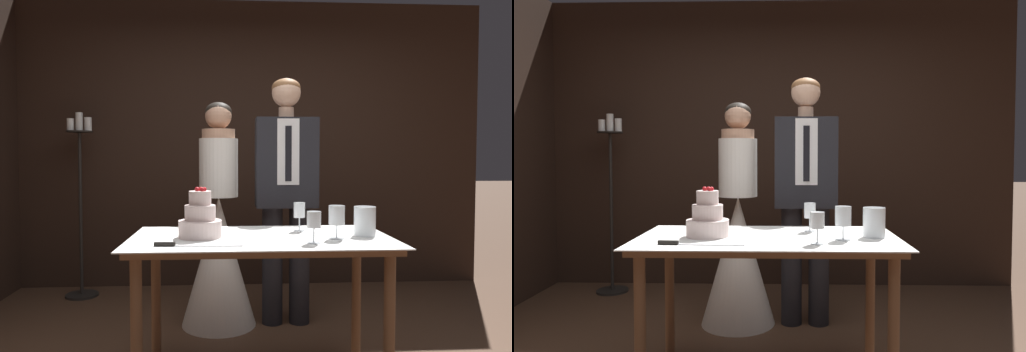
% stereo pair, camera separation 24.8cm
% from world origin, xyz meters
% --- Properties ---
extents(wall_back, '(4.48, 0.12, 2.69)m').
position_xyz_m(wall_back, '(0.00, 2.19, 1.34)').
color(wall_back, black).
rests_on(wall_back, ground_plane).
extents(cake_table, '(1.39, 0.76, 0.80)m').
position_xyz_m(cake_table, '(-0.01, 0.23, 0.70)').
color(cake_table, brown).
rests_on(cake_table, ground_plane).
extents(tiered_cake, '(0.23, 0.23, 0.27)m').
position_xyz_m(tiered_cake, '(-0.33, 0.23, 0.89)').
color(tiered_cake, beige).
rests_on(tiered_cake, cake_table).
extents(cake_knife, '(0.43, 0.04, 0.02)m').
position_xyz_m(cake_knife, '(-0.41, -0.01, 0.80)').
color(cake_knife, silver).
rests_on(cake_knife, cake_table).
extents(wine_glass_near, '(0.08, 0.08, 0.17)m').
position_xyz_m(wine_glass_near, '(0.38, 0.14, 0.92)').
color(wine_glass_near, silver).
rests_on(wine_glass_near, cake_table).
extents(wine_glass_middle, '(0.07, 0.07, 0.16)m').
position_xyz_m(wine_glass_middle, '(0.24, 0.03, 0.91)').
color(wine_glass_middle, silver).
rests_on(wine_glass_middle, cake_table).
extents(wine_glass_far, '(0.07, 0.07, 0.16)m').
position_xyz_m(wine_glass_far, '(0.23, 0.41, 0.91)').
color(wine_glass_far, silver).
rests_on(wine_glass_far, cake_table).
extents(hurricane_candle, '(0.12, 0.12, 0.16)m').
position_xyz_m(hurricane_candle, '(0.56, 0.23, 0.87)').
color(hurricane_candle, silver).
rests_on(hurricane_candle, cake_table).
extents(bride, '(0.54, 0.54, 1.62)m').
position_xyz_m(bride, '(-0.25, 1.10, 0.59)').
color(bride, white).
rests_on(bride, ground_plane).
extents(groom, '(0.44, 0.25, 1.79)m').
position_xyz_m(groom, '(0.24, 1.10, 1.01)').
color(groom, black).
rests_on(groom, ground_plane).
extents(candle_stand, '(0.28, 0.28, 1.61)m').
position_xyz_m(candle_stand, '(-1.47, 1.84, 0.81)').
color(candle_stand, black).
rests_on(candle_stand, ground_plane).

